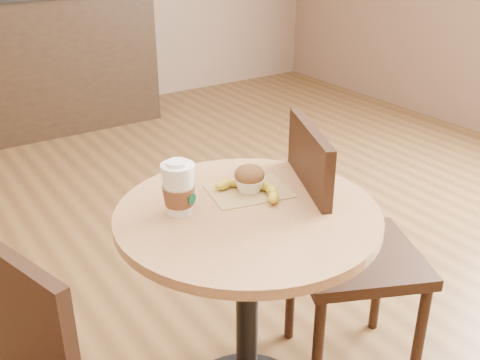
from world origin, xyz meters
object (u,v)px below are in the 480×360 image
(banana, at_px, (251,190))
(chair_right, at_px, (339,245))
(coffee_cup, at_px, (179,190))
(cafe_table, at_px, (247,268))
(muffin, at_px, (249,179))

(banana, bearing_deg, chair_right, -37.67)
(coffee_cup, bearing_deg, cafe_table, -54.08)
(chair_right, bearing_deg, muffin, 93.24)
(chair_right, xyz_separation_m, muffin, (-0.29, 0.11, 0.28))
(chair_right, distance_m, coffee_cup, 0.62)
(cafe_table, bearing_deg, coffee_cup, 150.50)
(cafe_table, bearing_deg, muffin, 53.34)
(muffin, distance_m, banana, 0.04)
(cafe_table, relative_size, banana, 3.59)
(chair_right, xyz_separation_m, coffee_cup, (-0.53, 0.11, 0.30))
(chair_right, bearing_deg, coffee_cup, 102.46)
(cafe_table, bearing_deg, banana, 49.70)
(cafe_table, relative_size, coffee_cup, 4.82)
(chair_right, relative_size, coffee_cup, 5.94)
(banana, bearing_deg, muffin, 44.87)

